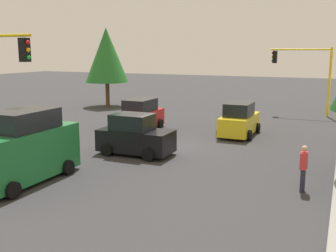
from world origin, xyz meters
The scene contains 8 objects.
ground_plane centered at (0.00, 0.00, 0.00)m, with size 120.00×120.00×0.00m, color #353538.
traffic_signal_far_left centered at (-14.00, 5.62, 3.72)m, with size 0.36×4.59×5.22m.
tree_opposite_side centered at (-12.00, -11.00, 4.58)m, with size 3.84×3.84×6.99m.
delivery_van_green centered at (7.45, -2.46, 1.28)m, with size 4.80×2.22×2.77m.
car_black centered at (2.00, -0.53, 0.90)m, with size 2.01×3.60×1.98m.
car_red centered at (-3.34, -3.16, 0.90)m, with size 4.12×2.01×1.98m.
car_yellow centered at (-4.37, 3.02, 0.90)m, with size 3.81×1.96×1.98m.
pedestrian_crossing centered at (4.23, 7.48, 0.91)m, with size 0.40×0.24×1.70m.
Camera 1 is at (18.63, 8.62, 4.98)m, focal length 42.64 mm.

